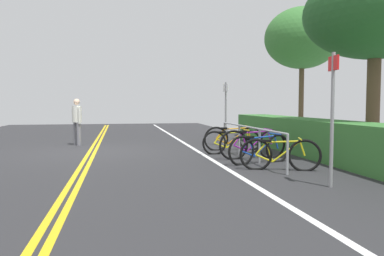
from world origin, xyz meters
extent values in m
cube|color=#2B2B2D|center=(0.00, 0.00, -0.03)|extent=(30.97, 12.66, 0.05)
cube|color=gold|center=(0.00, -0.08, 0.00)|extent=(27.88, 0.10, 0.00)
cube|color=gold|center=(0.00, 0.08, 0.00)|extent=(27.88, 0.10, 0.00)
cube|color=white|center=(0.00, 3.04, 0.00)|extent=(27.88, 0.12, 0.00)
cylinder|color=#9EA0A5|center=(-0.11, 4.01, 0.40)|extent=(0.05, 0.05, 0.80)
cylinder|color=#9EA0A5|center=(1.42, 4.01, 0.40)|extent=(0.05, 0.05, 0.80)
cylinder|color=#9EA0A5|center=(2.94, 4.01, 0.40)|extent=(0.05, 0.05, 0.80)
cylinder|color=#9EA0A5|center=(4.47, 4.01, 0.40)|extent=(0.05, 0.05, 0.80)
cylinder|color=#9EA0A5|center=(2.18, 4.01, 0.80)|extent=(4.58, 0.04, 0.04)
torus|color=black|center=(0.47, 4.67, 0.34)|extent=(0.12, 0.74, 0.74)
torus|color=black|center=(0.38, 3.62, 0.34)|extent=(0.12, 0.74, 0.74)
cylinder|color=orange|center=(0.44, 4.28, 0.43)|extent=(0.09, 0.60, 0.51)
cylinder|color=orange|center=(0.43, 4.21, 0.65)|extent=(0.10, 0.72, 0.07)
cylinder|color=orange|center=(0.41, 3.92, 0.41)|extent=(0.05, 0.17, 0.46)
cylinder|color=orange|center=(0.40, 3.81, 0.27)|extent=(0.07, 0.38, 0.19)
cylinder|color=orange|center=(0.39, 3.74, 0.49)|extent=(0.06, 0.26, 0.31)
cylinder|color=orange|center=(0.47, 4.62, 0.51)|extent=(0.05, 0.14, 0.34)
cube|color=black|center=(0.40, 3.85, 0.66)|extent=(0.10, 0.21, 0.05)
cylinder|color=orange|center=(0.46, 4.57, 0.72)|extent=(0.46, 0.07, 0.03)
torus|color=black|center=(1.23, 4.38, 0.31)|extent=(0.06, 0.68, 0.68)
torus|color=black|center=(1.23, 3.35, 0.31)|extent=(0.06, 0.68, 0.68)
cylinder|color=yellow|center=(1.23, 3.99, 0.39)|extent=(0.04, 0.59, 0.47)
cylinder|color=yellow|center=(1.23, 3.93, 0.59)|extent=(0.04, 0.70, 0.07)
cylinder|color=yellow|center=(1.23, 3.64, 0.37)|extent=(0.04, 0.17, 0.42)
cylinder|color=yellow|center=(1.23, 3.53, 0.24)|extent=(0.04, 0.37, 0.17)
cylinder|color=yellow|center=(1.23, 3.46, 0.44)|extent=(0.04, 0.25, 0.29)
cylinder|color=yellow|center=(1.23, 4.33, 0.46)|extent=(0.04, 0.14, 0.31)
cube|color=black|center=(1.23, 3.58, 0.61)|extent=(0.08, 0.20, 0.05)
cylinder|color=yellow|center=(1.23, 4.28, 0.66)|extent=(0.46, 0.03, 0.03)
torus|color=black|center=(2.21, 4.62, 0.36)|extent=(0.09, 0.77, 0.77)
torus|color=black|center=(2.26, 3.60, 0.36)|extent=(0.09, 0.77, 0.77)
cylinder|color=purple|center=(2.23, 4.23, 0.45)|extent=(0.07, 0.59, 0.53)
cylinder|color=purple|center=(2.23, 4.17, 0.68)|extent=(0.07, 0.70, 0.07)
cylinder|color=purple|center=(2.24, 3.89, 0.43)|extent=(0.04, 0.17, 0.47)
cylinder|color=purple|center=(2.25, 3.77, 0.28)|extent=(0.05, 0.37, 0.19)
cylinder|color=purple|center=(2.25, 3.71, 0.51)|extent=(0.05, 0.26, 0.32)
cylinder|color=purple|center=(2.21, 4.57, 0.53)|extent=(0.04, 0.14, 0.35)
cube|color=black|center=(2.25, 3.82, 0.69)|extent=(0.09, 0.20, 0.05)
cylinder|color=purple|center=(2.21, 4.52, 0.75)|extent=(0.46, 0.05, 0.03)
torus|color=black|center=(2.86, 4.51, 0.32)|extent=(0.25, 0.69, 0.71)
torus|color=black|center=(3.15, 3.50, 0.32)|extent=(0.25, 0.69, 0.71)
cylinder|color=#1947B7|center=(2.97, 4.13, 0.41)|extent=(0.20, 0.59, 0.48)
cylinder|color=#1947B7|center=(2.99, 4.07, 0.62)|extent=(0.24, 0.70, 0.07)
cylinder|color=#1947B7|center=(3.07, 3.79, 0.39)|extent=(0.08, 0.17, 0.43)
cylinder|color=#1947B7|center=(3.10, 3.68, 0.25)|extent=(0.14, 0.38, 0.18)
cylinder|color=#1947B7|center=(3.12, 3.61, 0.46)|extent=(0.11, 0.26, 0.30)
cylinder|color=#1947B7|center=(2.87, 4.46, 0.48)|extent=(0.07, 0.14, 0.32)
cube|color=black|center=(3.09, 3.72, 0.63)|extent=(0.13, 0.21, 0.05)
cylinder|color=#1947B7|center=(2.89, 4.41, 0.68)|extent=(0.45, 0.16, 0.03)
torus|color=black|center=(4.12, 4.56, 0.32)|extent=(0.28, 0.67, 0.69)
torus|color=black|center=(3.78, 3.61, 0.32)|extent=(0.28, 0.67, 0.69)
cylinder|color=yellow|center=(3.99, 4.21, 0.40)|extent=(0.23, 0.55, 0.47)
cylinder|color=yellow|center=(3.97, 4.14, 0.60)|extent=(0.26, 0.66, 0.07)
cylinder|color=yellow|center=(3.88, 3.88, 0.38)|extent=(0.09, 0.17, 0.42)
cylinder|color=yellow|center=(3.84, 3.78, 0.25)|extent=(0.16, 0.36, 0.18)
cylinder|color=yellow|center=(3.82, 3.72, 0.45)|extent=(0.12, 0.25, 0.29)
cylinder|color=yellow|center=(4.10, 4.51, 0.47)|extent=(0.08, 0.14, 0.31)
cube|color=black|center=(3.86, 3.82, 0.62)|extent=(0.14, 0.22, 0.05)
cylinder|color=yellow|center=(4.08, 4.47, 0.67)|extent=(0.44, 0.18, 0.03)
cylinder|color=slate|center=(-2.01, -0.68, 0.39)|extent=(0.14, 0.14, 0.77)
cylinder|color=slate|center=(-1.79, -0.55, 0.39)|extent=(0.14, 0.14, 0.77)
cylinder|color=silver|center=(-1.90, -0.61, 1.05)|extent=(0.32, 0.32, 0.55)
sphere|color=beige|center=(-1.90, -0.61, 1.46)|extent=(0.21, 0.21, 0.21)
cylinder|color=silver|center=(-2.08, -0.71, 1.01)|extent=(0.09, 0.09, 0.55)
cylinder|color=silver|center=(-1.73, -0.51, 1.01)|extent=(0.09, 0.09, 0.55)
cylinder|color=gray|center=(-0.71, 4.22, 1.05)|extent=(0.06, 0.06, 2.09)
cube|color=white|center=(-0.71, 4.22, 1.91)|extent=(0.36, 0.08, 0.24)
cylinder|color=gray|center=(5.64, 4.25, 1.12)|extent=(0.06, 0.06, 2.24)
cube|color=red|center=(5.64, 4.25, 2.06)|extent=(0.36, 0.08, 0.24)
cube|color=#387533|center=(3.68, 5.98, 0.49)|extent=(13.58, 1.11, 0.97)
cylinder|color=brown|center=(-2.85, 7.96, 1.45)|extent=(0.20, 0.20, 2.90)
ellipsoid|color=#387533|center=(-2.85, 7.96, 3.99)|extent=(2.97, 2.97, 2.42)
cylinder|color=brown|center=(2.76, 7.10, 1.31)|extent=(0.33, 0.33, 2.63)
ellipsoid|color=#235626|center=(2.76, 7.10, 3.64)|extent=(3.54, 3.54, 2.25)
camera|label=1|loc=(11.43, 0.78, 1.40)|focal=35.83mm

